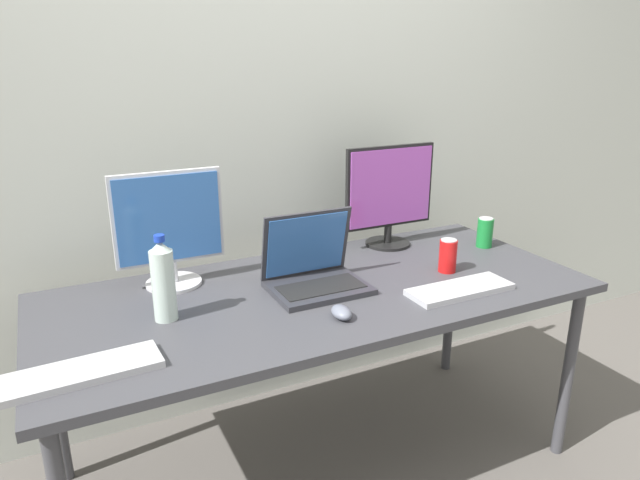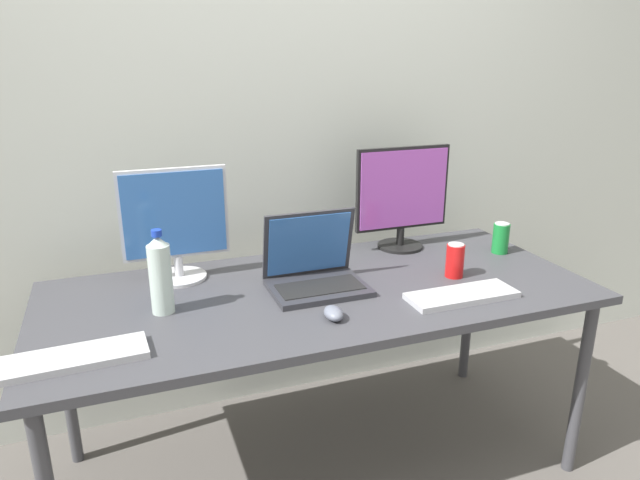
# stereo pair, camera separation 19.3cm
# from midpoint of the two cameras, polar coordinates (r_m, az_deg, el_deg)

# --- Properties ---
(ground_plane) EXTENTS (16.00, 16.00, 0.00)m
(ground_plane) POSITION_cam_midpoint_polar(r_m,az_deg,el_deg) (2.39, 2.49, -21.50)
(ground_plane) COLOR #5B5651
(wall_back) EXTENTS (7.00, 0.08, 2.60)m
(wall_back) POSITION_cam_midpoint_polar(r_m,az_deg,el_deg) (2.40, -2.65, 12.86)
(wall_back) COLOR silver
(wall_back) RESTS_ON ground
(work_desk) EXTENTS (1.89, 0.83, 0.74)m
(work_desk) POSITION_cam_midpoint_polar(r_m,az_deg,el_deg) (2.02, 2.76, -6.36)
(work_desk) COLOR #424247
(work_desk) RESTS_ON ground
(monitor_left) EXTENTS (0.38, 0.20, 0.41)m
(monitor_left) POSITION_cam_midpoint_polar(r_m,az_deg,el_deg) (2.05, -11.71, 1.64)
(monitor_left) COLOR silver
(monitor_left) RESTS_ON work_desk
(monitor_center) EXTENTS (0.41, 0.19, 0.43)m
(monitor_center) POSITION_cam_midpoint_polar(r_m,az_deg,el_deg) (2.38, 10.56, 4.35)
(monitor_center) COLOR black
(monitor_center) RESTS_ON work_desk
(laptop_silver) EXTENTS (0.33, 0.25, 0.27)m
(laptop_silver) POSITION_cam_midpoint_polar(r_m,az_deg,el_deg) (1.99, 2.22, -3.12)
(laptop_silver) COLOR #2D2D33
(laptop_silver) RESTS_ON work_desk
(keyboard_main) EXTENTS (0.38, 0.14, 0.02)m
(keyboard_main) POSITION_cam_midpoint_polar(r_m,az_deg,el_deg) (2.00, 16.73, -5.38)
(keyboard_main) COLOR #B2B2B7
(keyboard_main) RESTS_ON work_desk
(keyboard_aux) EXTENTS (0.43, 0.15, 0.02)m
(keyboard_aux) POSITION_cam_midpoint_polar(r_m,az_deg,el_deg) (1.65, -21.07, -11.18)
(keyboard_aux) COLOR #B2B2B7
(keyboard_aux) RESTS_ON work_desk
(mouse_by_keyboard) EXTENTS (0.06, 0.09, 0.04)m
(mouse_by_keyboard) POSITION_cam_midpoint_polar(r_m,az_deg,el_deg) (1.78, 4.51, -7.38)
(mouse_by_keyboard) COLOR slate
(mouse_by_keyboard) RESTS_ON work_desk
(water_bottle) EXTENTS (0.07, 0.07, 0.27)m
(water_bottle) POSITION_cam_midpoint_polar(r_m,az_deg,el_deg) (1.82, -12.76, -3.51)
(water_bottle) COLOR silver
(water_bottle) RESTS_ON work_desk
(soda_can_near_keyboard) EXTENTS (0.07, 0.07, 0.13)m
(soda_can_near_keyboard) POSITION_cam_midpoint_polar(r_m,az_deg,el_deg) (2.16, 15.86, -2.02)
(soda_can_near_keyboard) COLOR red
(soda_can_near_keyboard) RESTS_ON work_desk
(soda_can_by_laptop) EXTENTS (0.07, 0.07, 0.13)m
(soda_can_by_laptop) POSITION_cam_midpoint_polar(r_m,az_deg,el_deg) (2.47, 19.79, 0.15)
(soda_can_by_laptop) COLOR #197F33
(soda_can_by_laptop) RESTS_ON work_desk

